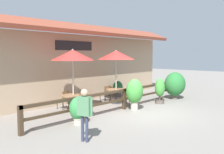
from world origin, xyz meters
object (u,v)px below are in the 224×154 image
at_px(patio_umbrella_near, 73,55).
at_px(chair_middle_wallside, 106,93).
at_px(chair_near_wallside, 64,99).
at_px(pedestrian, 84,108).
at_px(chair_near_streetside, 85,103).
at_px(potted_plant_corner_fern, 175,84).
at_px(potted_plant_small_flowering, 134,92).
at_px(dining_table_near, 73,98).
at_px(patio_umbrella_middle, 116,55).
at_px(dining_table_middle, 116,92).
at_px(potted_plant_tall_tropical, 118,88).
at_px(potted_plant_entrance_palm, 78,109).
at_px(chair_middle_streetside, 127,96).
at_px(potted_plant_broad_leaf, 160,90).

height_order(patio_umbrella_near, chair_middle_wallside, patio_umbrella_near).
xyz_separation_m(chair_near_wallside, pedestrian, (-2.34, -4.06, 0.53)).
distance_m(chair_near_streetside, pedestrian, 3.56).
bearing_deg(potted_plant_corner_fern, potted_plant_small_flowering, -179.51).
distance_m(potted_plant_small_flowering, pedestrian, 4.52).
bearing_deg(chair_near_wallside, dining_table_near, 81.81).
bearing_deg(chair_middle_wallside, dining_table_near, 18.34).
height_order(patio_umbrella_middle, dining_table_middle, patio_umbrella_middle).
relative_size(patio_umbrella_near, pedestrian, 1.79).
distance_m(chair_middle_wallside, potted_plant_corner_fern, 4.01).
distance_m(dining_table_middle, potted_plant_tall_tropical, 2.05).
relative_size(potted_plant_corner_fern, potted_plant_entrance_palm, 1.51).
relative_size(chair_middle_streetside, potted_plant_small_flowering, 0.59).
height_order(chair_near_wallside, dining_table_middle, chair_near_wallside).
distance_m(patio_umbrella_middle, chair_middle_streetside, 2.19).
height_order(patio_umbrella_middle, potted_plant_tall_tropical, patio_umbrella_middle).
relative_size(patio_umbrella_near, potted_plant_small_flowering, 1.95).
distance_m(patio_umbrella_middle, potted_plant_broad_leaf, 2.91).
bearing_deg(patio_umbrella_middle, chair_near_streetside, -168.61).
xyz_separation_m(chair_middle_wallside, pedestrian, (-5.06, -3.91, 0.53)).
xyz_separation_m(chair_near_streetside, patio_umbrella_middle, (2.67, 0.54, 2.04)).
bearing_deg(chair_near_wallside, patio_umbrella_middle, 154.90).
height_order(dining_table_middle, potted_plant_broad_leaf, potted_plant_broad_leaf).
height_order(patio_umbrella_near, chair_middle_streetside, patio_umbrella_near).
distance_m(potted_plant_entrance_palm, potted_plant_tall_tropical, 6.30).
bearing_deg(potted_plant_entrance_palm, chair_near_streetside, 39.32).
distance_m(potted_plant_broad_leaf, pedestrian, 6.61).
xyz_separation_m(chair_near_streetside, potted_plant_small_flowering, (1.93, -1.21, 0.36)).
distance_m(chair_near_streetside, potted_plant_tall_tropical, 4.65).
bearing_deg(potted_plant_corner_fern, chair_middle_wallside, 141.63).
relative_size(chair_middle_streetside, potted_plant_broad_leaf, 0.65).
bearing_deg(potted_plant_small_flowering, chair_middle_streetside, 56.16).
xyz_separation_m(patio_umbrella_near, potted_plant_broad_leaf, (4.14, -1.96, -1.81)).
bearing_deg(potted_plant_small_flowering, potted_plant_entrance_palm, 177.75).
bearing_deg(dining_table_near, chair_middle_streetside, -19.96).
xyz_separation_m(chair_near_wallside, dining_table_middle, (2.69, -0.91, 0.13)).
bearing_deg(dining_table_near, potted_plant_broad_leaf, -25.36).
distance_m(chair_near_wallside, potted_plant_tall_tropical, 4.32).
bearing_deg(potted_plant_tall_tropical, potted_plant_small_flowering, -128.07).
bearing_deg(dining_table_near, dining_table_middle, -3.95).
height_order(dining_table_near, potted_plant_broad_leaf, potted_plant_broad_leaf).
relative_size(patio_umbrella_middle, potted_plant_tall_tropical, 2.95).
xyz_separation_m(potted_plant_corner_fern, potted_plant_tall_tropical, (-1.55, 2.97, -0.35)).
height_order(dining_table_near, dining_table_middle, same).
height_order(chair_near_wallside, chair_middle_wallside, same).
bearing_deg(chair_near_streetside, chair_middle_streetside, 5.57).
relative_size(chair_middle_wallside, potted_plant_small_flowering, 0.59).
bearing_deg(chair_near_streetside, potted_plant_tall_tropical, 33.39).
bearing_deg(potted_plant_small_flowering, patio_umbrella_middle, 67.14).
height_order(potted_plant_corner_fern, potted_plant_small_flowering, potted_plant_corner_fern).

